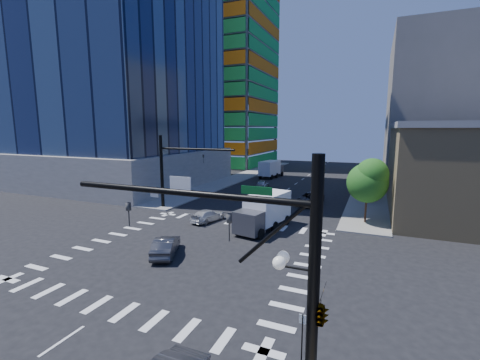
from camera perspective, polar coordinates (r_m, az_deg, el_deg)
The scene contains 17 objects.
ground at distance 26.96m, azimuth -8.12°, elevation -12.57°, with size 160.00×160.00×0.00m, color black.
road_markings at distance 26.96m, azimuth -8.12°, elevation -12.56°, with size 20.00×20.00×0.01m, color silver.
sidewalk_ne at distance 62.18m, azimuth 22.08°, elevation -0.72°, with size 5.00×60.00×0.15m, color gray.
sidewalk_nw at distance 67.24m, azimuth 0.30°, elevation 0.63°, with size 5.00×60.00×0.15m, color gray.
construction_building at distance 93.82m, azimuth -3.12°, elevation 18.04°, with size 25.16×34.50×70.60m.
bg_building_ne at distance 77.77m, azimuth 33.84°, elevation 10.56°, with size 24.00×30.00×28.00m, color slate.
signal_mast_se at distance 11.31m, azimuth 8.31°, elevation -16.58°, with size 10.51×2.48×9.00m.
signal_mast_nw at distance 40.43m, azimuth -12.07°, elevation 2.59°, with size 10.20×0.40×9.00m.
tree_south at distance 35.69m, azimuth 21.93°, elevation -0.00°, with size 4.16×4.16×6.82m.
tree_north at distance 47.67m, azimuth 22.55°, elevation 1.23°, with size 3.54×3.52×5.78m.
no_parking_sign at distance 15.22m, azimuth 11.00°, elevation -25.09°, with size 0.30×0.06×2.20m.
car_nb_far at distance 43.48m, azimuth 12.37°, elevation -3.25°, with size 2.65×5.74×1.60m, color black.
car_sb_near at distance 35.10m, azimuth -5.71°, elevation -6.30°, with size 1.78×4.38×1.27m, color silver.
car_sb_mid at distance 54.21m, azimuth 3.99°, elevation -0.73°, with size 1.70×4.22×1.44m, color #ADB2B5.
car_sb_cross at distance 26.55m, azimuth -13.06°, elevation -11.35°, with size 1.57×4.51×1.49m, color #424246.
box_truck_near at distance 31.90m, azimuth 3.99°, elevation -6.15°, with size 4.03×7.06×3.49m.
box_truck_far at distance 66.72m, azimuth 5.67°, elevation 1.79°, with size 3.59×6.91×3.47m.
Camera 1 is at (13.09, -21.40, 9.88)m, focal length 24.00 mm.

